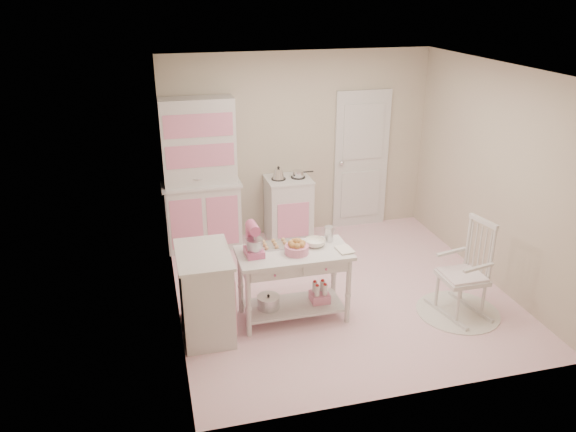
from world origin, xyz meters
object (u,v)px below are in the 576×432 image
object	(u,v)px
rocking_chair	(463,269)
hutch	(201,175)
base_cabinet	(206,293)
stove	(288,209)
work_table	(293,285)
stand_mixer	(254,240)
bread_basket	(297,249)

from	to	relation	value
rocking_chair	hutch	bearing A→B (deg)	124.53
base_cabinet	stove	bearing A→B (deg)	55.74
hutch	work_table	bearing A→B (deg)	-70.25
stove	work_table	xyz separation A→B (m)	(-0.46, -2.02, -0.06)
stand_mixer	bread_basket	bearing A→B (deg)	-12.35
hutch	stand_mixer	size ratio (longest dim) A/B	6.12
stand_mixer	hutch	bearing A→B (deg)	95.65
hutch	work_table	size ratio (longest dim) A/B	1.73
stove	stand_mixer	size ratio (longest dim) A/B	2.71
hutch	rocking_chair	distance (m)	3.57
stove	rocking_chair	distance (m)	2.75
stove	bread_basket	xyz separation A→B (m)	(-0.44, -2.07, 0.39)
work_table	stand_mixer	world-z (taller)	stand_mixer
hutch	stand_mixer	bearing A→B (deg)	-81.05
stove	work_table	bearing A→B (deg)	-102.76
stove	rocking_chair	xyz separation A→B (m)	(1.35, -2.39, 0.09)
base_cabinet	bread_basket	size ratio (longest dim) A/B	3.68
base_cabinet	stand_mixer	xyz separation A→B (m)	(0.53, 0.07, 0.51)
hutch	stove	world-z (taller)	hutch
bread_basket	base_cabinet	bearing A→B (deg)	179.90
base_cabinet	work_table	size ratio (longest dim) A/B	0.77
hutch	bread_basket	size ratio (longest dim) A/B	8.32
base_cabinet	stand_mixer	distance (m)	0.74
rocking_chair	work_table	xyz separation A→B (m)	(-1.81, 0.37, -0.15)
rocking_chair	work_table	world-z (taller)	rocking_chair
stand_mixer	stove	bearing A→B (deg)	63.00
stove	rocking_chair	world-z (taller)	rocking_chair
hutch	base_cabinet	world-z (taller)	hutch
base_cabinet	work_table	world-z (taller)	base_cabinet
rocking_chair	bread_basket	xyz separation A→B (m)	(-1.79, 0.32, 0.30)
hutch	stand_mixer	distance (m)	2.08
hutch	stand_mixer	xyz separation A→B (m)	(0.32, -2.05, -0.07)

